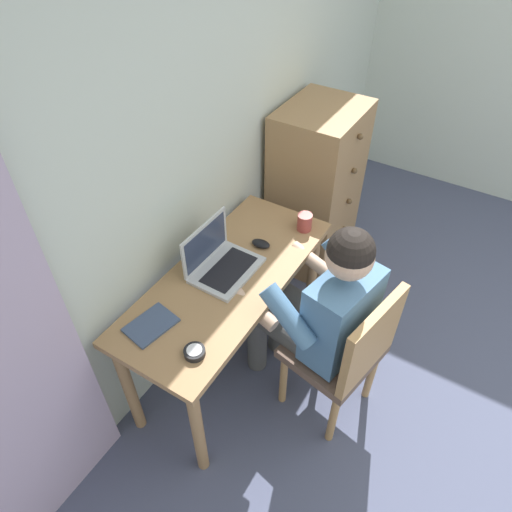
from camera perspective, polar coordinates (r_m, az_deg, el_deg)
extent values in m
cube|color=silver|center=(2.37, -5.19, 15.77)|extent=(4.80, 0.05, 2.50)
cube|color=#9E754C|center=(2.25, -3.50, -2.77)|extent=(1.26, 0.53, 0.03)
cylinder|color=#9E754C|center=(2.22, -7.20, -20.63)|extent=(0.06, 0.06, 0.70)
cylinder|color=#9E754C|center=(2.80, 6.92, -2.44)|extent=(0.06, 0.06, 0.70)
cylinder|color=#9E754C|center=(2.38, -15.43, -15.43)|extent=(0.06, 0.06, 0.70)
cylinder|color=#9E754C|center=(2.93, -0.30, 0.53)|extent=(0.06, 0.06, 0.70)
cube|color=#9E754C|center=(3.10, 7.34, 8.08)|extent=(0.56, 0.45, 1.14)
sphere|color=brown|center=(3.32, 10.39, 0.26)|extent=(0.04, 0.04, 0.04)
sphere|color=brown|center=(3.17, 10.90, 3.30)|extent=(0.04, 0.04, 0.04)
sphere|color=brown|center=(3.03, 11.45, 6.62)|extent=(0.04, 0.04, 0.04)
sphere|color=brown|center=(2.91, 12.07, 10.25)|extent=(0.04, 0.04, 0.04)
sphere|color=brown|center=(2.79, 12.76, 14.18)|extent=(0.04, 0.04, 0.04)
cube|color=brown|center=(2.35, 9.43, -11.43)|extent=(0.49, 0.48, 0.05)
cube|color=tan|center=(2.12, 14.11, -10.24)|extent=(0.42, 0.12, 0.42)
cylinder|color=tan|center=(2.67, 8.25, -10.25)|extent=(0.04, 0.04, 0.41)
cylinder|color=tan|center=(2.51, 3.42, -14.88)|extent=(0.04, 0.04, 0.41)
cylinder|color=tan|center=(2.59, 14.05, -13.93)|extent=(0.04, 0.04, 0.41)
cylinder|color=tan|center=(2.42, 9.50, -19.10)|extent=(0.04, 0.04, 0.41)
cylinder|color=#4C4C4C|center=(2.43, 6.56, -6.80)|extent=(0.22, 0.42, 0.14)
cylinder|color=#4C4C4C|center=(2.34, 3.80, -9.29)|extent=(0.22, 0.42, 0.14)
cylinder|color=#4C4C4C|center=(2.69, 2.80, -7.92)|extent=(0.11, 0.11, 0.48)
cylinder|color=#4C4C4C|center=(2.61, 0.15, -10.16)|extent=(0.11, 0.11, 0.48)
cube|color=teal|center=(2.13, 10.42, -7.30)|extent=(0.39, 0.27, 0.46)
cylinder|color=teal|center=(2.25, 11.23, -1.03)|extent=(0.15, 0.31, 0.25)
cylinder|color=teal|center=(1.99, 3.97, -7.46)|extent=(0.15, 0.31, 0.25)
cylinder|color=#DBAD8E|center=(2.40, 7.00, -0.60)|extent=(0.12, 0.28, 0.11)
cylinder|color=#DBAD8E|center=(2.16, -0.24, -6.48)|extent=(0.12, 0.28, 0.11)
sphere|color=#DBAD8E|center=(1.88, 11.52, -0.06)|extent=(0.20, 0.20, 0.20)
sphere|color=black|center=(1.86, 11.65, 0.62)|extent=(0.20, 0.20, 0.20)
cube|color=#B7BABF|center=(2.25, -3.56, -1.75)|extent=(0.34, 0.24, 0.02)
cube|color=black|center=(2.24, -3.37, -1.66)|extent=(0.29, 0.16, 0.00)
cube|color=#B7BABF|center=(2.23, -6.33, 1.63)|extent=(0.34, 0.01, 0.22)
cube|color=#2D3851|center=(2.23, -6.20, 1.58)|extent=(0.31, 0.01, 0.18)
ellipsoid|color=black|center=(2.38, 0.61, 1.53)|extent=(0.07, 0.10, 0.03)
cylinder|color=black|center=(1.95, -7.60, -11.69)|extent=(0.09, 0.09, 0.03)
cylinder|color=silver|center=(1.94, -7.64, -11.42)|extent=(0.06, 0.06, 0.00)
cube|color=#3D4C6B|center=(2.08, -12.85, -8.30)|extent=(0.23, 0.18, 0.01)
cylinder|color=#9E3D38|center=(2.48, 6.02, 4.19)|extent=(0.08, 0.08, 0.09)
torus|color=#9E3D38|center=(2.52, 6.57, 4.90)|extent=(0.06, 0.01, 0.06)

